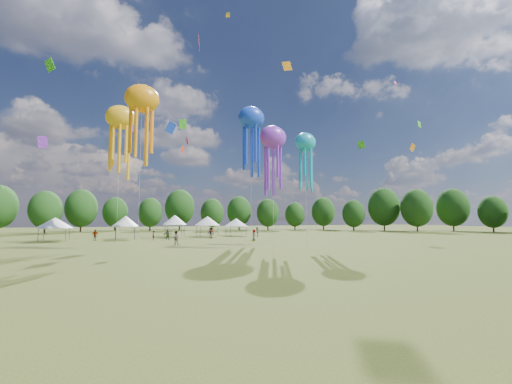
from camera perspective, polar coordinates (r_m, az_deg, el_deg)
name	(u,v)px	position (r m, az deg, el deg)	size (l,w,h in m)	color
ground	(405,300)	(17.09, 24.36, -16.63)	(300.00, 300.00, 0.00)	#384416
spectator_near	(176,238)	(47.57, -13.74, -7.77)	(0.94, 0.73, 1.93)	gray
spectators_far	(201,234)	(61.56, -9.56, -7.14)	(31.33, 13.37, 1.92)	gray
festival_tents	(164,221)	(66.94, -15.57, -4.93)	(38.37, 12.00, 4.45)	#47474C
show_kites	(208,133)	(51.20, -8.26, 10.14)	(27.76, 21.07, 24.05)	orange
small_kites	(201,63)	(60.66, -9.49, 21.11)	(73.28, 51.86, 42.66)	orange
treeline	(165,206)	(74.70, -15.47, -2.27)	(201.57, 95.24, 13.43)	#38281C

